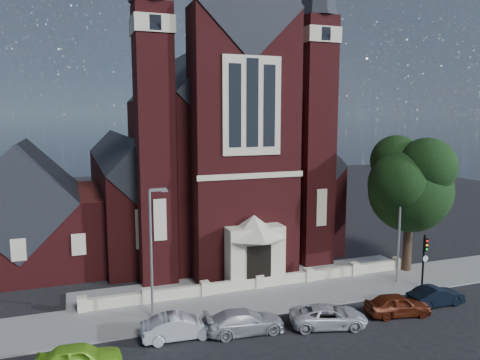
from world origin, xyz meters
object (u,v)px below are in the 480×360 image
(street_tree, at_px, (414,186))
(car_navy, at_px, (436,296))
(car_lime_van, at_px, (79,358))
(car_silver_a, at_px, (179,327))
(car_silver_b, at_px, (245,321))
(street_lamp_right, at_px, (401,223))
(car_dark_red, at_px, (398,305))
(parish_hall, at_px, (25,218))
(church, at_px, (198,156))
(car_white_suv, at_px, (329,316))
(traffic_signal, at_px, (424,254))
(street_lamp_left, at_px, (152,246))

(street_tree, height_order, car_navy, street_tree)
(car_lime_van, relative_size, car_silver_a, 0.96)
(car_silver_b, bearing_deg, street_lamp_right, -70.89)
(car_silver_a, distance_m, car_dark_red, 13.52)
(parish_hall, bearing_deg, car_silver_a, -62.01)
(parish_hall, relative_size, car_lime_van, 3.02)
(church, height_order, car_navy, church)
(car_lime_van, height_order, car_silver_b, car_lime_van)
(car_white_suv, bearing_deg, church, 19.40)
(church, height_order, car_silver_b, church)
(traffic_signal, distance_m, car_white_suv, 10.03)
(parish_hall, relative_size, traffic_signal, 3.05)
(parish_hall, height_order, street_tree, street_tree)
(street_lamp_left, xyz_separation_m, traffic_signal, (18.91, -1.57, -2.02))
(street_lamp_left, bearing_deg, car_dark_red, -17.75)
(car_silver_a, bearing_deg, car_silver_b, -96.97)
(traffic_signal, height_order, car_navy, traffic_signal)
(car_navy, bearing_deg, car_silver_b, 86.90)
(street_lamp_left, xyz_separation_m, car_silver_b, (4.58, -3.52, -3.93))
(car_white_suv, bearing_deg, car_navy, -72.46)
(traffic_signal, bearing_deg, church, 118.20)
(church, bearing_deg, parish_hall, -162.84)
(parish_hall, relative_size, car_silver_b, 2.64)
(car_silver_a, distance_m, car_white_suv, 8.73)
(car_silver_b, bearing_deg, car_navy, -88.41)
(church, bearing_deg, street_lamp_left, -112.66)
(street_lamp_right, xyz_separation_m, car_silver_a, (-17.09, -2.93, -3.91))
(church, xyz_separation_m, car_silver_b, (-3.33, -22.46, -7.52))
(parish_hall, distance_m, car_silver_b, 21.87)
(street_lamp_right, xyz_separation_m, car_silver_b, (-13.42, -3.52, -3.93))
(traffic_signal, height_order, car_white_suv, traffic_signal)
(traffic_signal, bearing_deg, street_lamp_left, 175.24)
(church, distance_m, street_lamp_left, 20.84)
(street_lamp_right, relative_size, traffic_signal, 2.02)
(church, xyz_separation_m, traffic_signal, (11.00, -20.52, -5.60))
(car_navy, bearing_deg, church, 22.67)
(parish_hall, distance_m, car_lime_van, 19.23)
(street_lamp_right, distance_m, car_navy, 5.76)
(street_lamp_right, relative_size, car_silver_a, 1.93)
(traffic_signal, height_order, car_silver_b, traffic_signal)
(car_silver_b, xyz_separation_m, car_navy, (13.11, -0.65, -0.04))
(traffic_signal, bearing_deg, car_lime_van, -172.67)
(car_white_suv, height_order, car_navy, car_navy)
(traffic_signal, bearing_deg, car_navy, -115.20)
(parish_hall, bearing_deg, traffic_signal, -29.98)
(car_silver_a, relative_size, car_navy, 1.09)
(parish_hall, distance_m, car_silver_a, 19.46)
(street_lamp_left, relative_size, car_navy, 2.10)
(street_tree, relative_size, traffic_signal, 2.67)
(street_lamp_left, xyz_separation_m, car_white_suv, (9.50, -4.46, -3.97))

